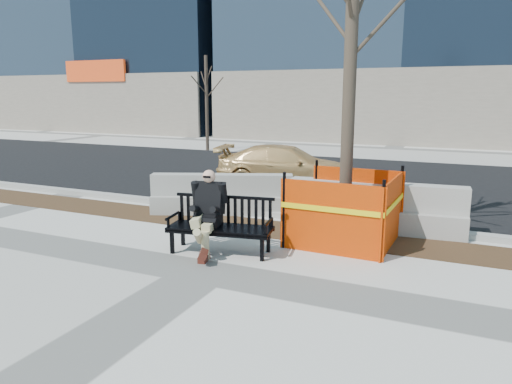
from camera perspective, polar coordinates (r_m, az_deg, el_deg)
ground at (r=7.50m, az=-6.18°, el=-9.44°), size 120.00×120.00×0.00m
mulch_strip at (r=9.71m, az=1.62°, el=-4.41°), size 40.00×1.20×0.02m
asphalt_street at (r=15.47m, az=10.51°, el=1.46°), size 60.00×10.40×0.01m
curb at (r=10.55m, az=3.61°, el=-2.81°), size 60.00×0.25×0.12m
bench at (r=8.33m, az=-4.24°, el=-7.22°), size 1.91×0.97×0.97m
seated_man at (r=8.45m, az=-5.69°, el=-6.98°), size 0.78×1.12×1.43m
tree_fence at (r=9.08m, az=10.40°, el=-5.77°), size 2.81×2.81×6.82m
sedan at (r=14.26m, az=3.64°, el=0.75°), size 4.38×2.48×1.20m
jersey_barrier_left at (r=11.01m, az=-4.05°, el=-2.52°), size 3.20×1.80×0.92m
jersey_barrier_right at (r=9.93m, az=13.92°, el=-4.42°), size 3.48×0.98×0.98m
far_tree_left at (r=23.46m, az=-5.79°, el=5.01°), size 1.99×1.99×4.82m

